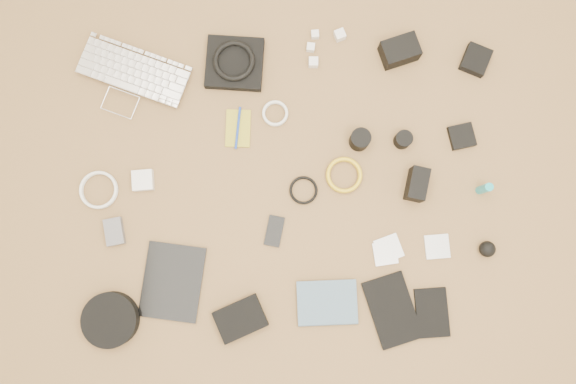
{
  "coord_description": "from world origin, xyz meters",
  "views": [
    {
      "loc": [
        0.01,
        -0.23,
        1.9
      ],
      "look_at": [
        0.0,
        -0.02,
        0.02
      ],
      "focal_mm": 35.0,
      "sensor_mm": 36.0,
      "label": 1
    }
  ],
  "objects_px": {
    "dslr_camera": "(400,51)",
    "paperback": "(328,325)",
    "phone": "(274,231)",
    "laptop": "(129,86)",
    "tablet": "(173,282)",
    "headphone_case": "(111,320)"
  },
  "relations": [
    {
      "from": "dslr_camera",
      "to": "paperback",
      "type": "bearing_deg",
      "value": -123.69
    },
    {
      "from": "headphone_case",
      "to": "tablet",
      "type": "bearing_deg",
      "value": 32.3
    },
    {
      "from": "dslr_camera",
      "to": "phone",
      "type": "relative_size",
      "value": 1.2
    },
    {
      "from": "laptop",
      "to": "phone",
      "type": "bearing_deg",
      "value": -24.75
    },
    {
      "from": "tablet",
      "to": "phone",
      "type": "distance_m",
      "value": 0.38
    },
    {
      "from": "laptop",
      "to": "phone",
      "type": "xyz_separation_m",
      "value": [
        0.51,
        -0.5,
        -0.01
      ]
    },
    {
      "from": "laptop",
      "to": "phone",
      "type": "height_order",
      "value": "laptop"
    },
    {
      "from": "paperback",
      "to": "phone",
      "type": "bearing_deg",
      "value": 27.59
    },
    {
      "from": "laptop",
      "to": "headphone_case",
      "type": "distance_m",
      "value": 0.79
    },
    {
      "from": "phone",
      "to": "paperback",
      "type": "distance_m",
      "value": 0.36
    },
    {
      "from": "dslr_camera",
      "to": "phone",
      "type": "height_order",
      "value": "dslr_camera"
    },
    {
      "from": "laptop",
      "to": "headphone_case",
      "type": "xyz_separation_m",
      "value": [
        -0.02,
        -0.79,
        0.01
      ]
    },
    {
      "from": "dslr_camera",
      "to": "paperback",
      "type": "relative_size",
      "value": 0.62
    },
    {
      "from": "tablet",
      "to": "laptop",
      "type": "bearing_deg",
      "value": 111.4
    },
    {
      "from": "tablet",
      "to": "paperback",
      "type": "bearing_deg",
      "value": -7.79
    },
    {
      "from": "laptop",
      "to": "tablet",
      "type": "relative_size",
      "value": 1.51
    },
    {
      "from": "tablet",
      "to": "paperback",
      "type": "height_order",
      "value": "paperback"
    },
    {
      "from": "dslr_camera",
      "to": "tablet",
      "type": "height_order",
      "value": "dslr_camera"
    },
    {
      "from": "dslr_camera",
      "to": "paperback",
      "type": "height_order",
      "value": "dslr_camera"
    },
    {
      "from": "phone",
      "to": "paperback",
      "type": "relative_size",
      "value": 0.52
    },
    {
      "from": "dslr_camera",
      "to": "paperback",
      "type": "distance_m",
      "value": 0.96
    },
    {
      "from": "laptop",
      "to": "tablet",
      "type": "distance_m",
      "value": 0.69
    }
  ]
}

